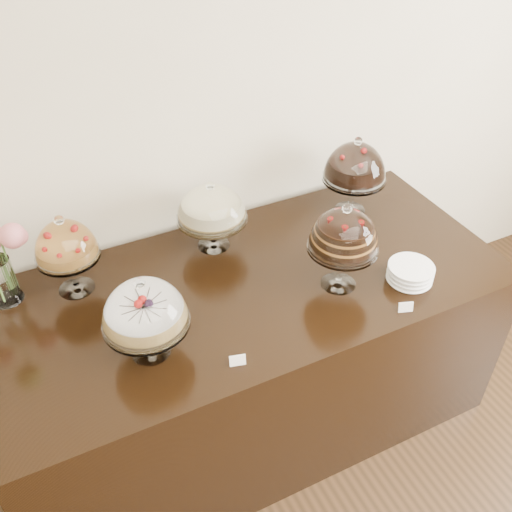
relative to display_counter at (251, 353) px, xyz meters
name	(u,v)px	position (x,y,z in m)	size (l,w,h in m)	color
wall_back	(258,88)	(0.30, 0.55, 1.05)	(5.00, 0.04, 3.00)	beige
display_counter	(251,353)	(0.00, 0.00, 0.00)	(2.20, 1.00, 0.90)	black
cake_stand_sugar_sponge	(144,309)	(-0.50, -0.18, 0.67)	(0.32, 0.32, 0.36)	white
cake_stand_choco_layer	(344,234)	(0.33, -0.17, 0.72)	(0.29, 0.29, 0.40)	white
cake_stand_cheesecake	(211,207)	(-0.04, 0.31, 0.66)	(0.32, 0.32, 0.34)	white
cake_stand_dark_choco	(355,165)	(0.68, 0.28, 0.70)	(0.31, 0.31, 0.40)	white
cake_stand_fruit_tart	(65,244)	(-0.67, 0.29, 0.68)	(0.26, 0.26, 0.37)	white
plate_stack	(410,273)	(0.62, -0.28, 0.49)	(0.19, 0.19, 0.07)	white
price_card_left	(238,360)	(-0.24, -0.39, 0.47)	(0.06, 0.01, 0.04)	white
price_card_right	(406,307)	(0.48, -0.43, 0.47)	(0.06, 0.01, 0.04)	white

